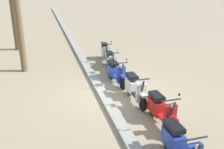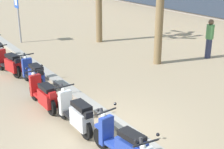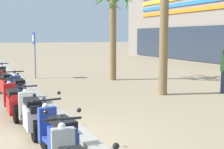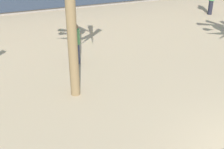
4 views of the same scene
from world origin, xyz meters
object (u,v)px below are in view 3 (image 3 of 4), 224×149
scooter_red_mid_centre (3,84)px  scooter_white_tail_end (30,115)px  scooter_blue_gap_after_mid (18,91)px  scooter_black_mid_rear (2,78)px  crossing_sign (34,50)px  palm_tree_by_mall_entrance (113,7)px  scooter_blue_last_in_row (58,137)px  scooter_red_lead_nearest (13,102)px

scooter_red_mid_centre → scooter_white_tail_end: same height
scooter_blue_gap_after_mid → scooter_white_tail_end: bearing=-2.7°
scooter_black_mid_rear → scooter_red_mid_centre: 1.91m
scooter_black_mid_rear → crossing_sign: (-2.68, 1.85, 1.06)m
crossing_sign → palm_tree_by_mall_entrance: bearing=59.2°
scooter_white_tail_end → palm_tree_by_mall_entrance: palm_tree_by_mall_entrance is taller
scooter_black_mid_rear → scooter_red_mid_centre: same height
crossing_sign → scooter_red_mid_centre: bearing=-23.0°
scooter_black_mid_rear → scooter_blue_gap_after_mid: (3.62, 0.21, 0.01)m
palm_tree_by_mall_entrance → scooter_blue_last_in_row: bearing=-28.7°
scooter_black_mid_rear → scooter_white_tail_end: 7.05m
scooter_red_mid_centre → scooter_blue_last_in_row: (6.93, 0.34, 0.00)m
crossing_sign → scooter_white_tail_end: bearing=-10.5°
scooter_white_tail_end → crossing_sign: size_ratio=0.75×
scooter_blue_gap_after_mid → scooter_white_tail_end: size_ratio=0.98×
crossing_sign → palm_tree_by_mall_entrance: 4.63m
scooter_blue_gap_after_mid → scooter_blue_last_in_row: bearing=0.3°
scooter_black_mid_rear → palm_tree_by_mall_entrance: palm_tree_by_mall_entrance is taller
scooter_blue_last_in_row → scooter_white_tail_end: bearing=-174.2°
scooter_blue_gap_after_mid → crossing_sign: size_ratio=0.74×
palm_tree_by_mall_entrance → crossing_sign: bearing=-120.8°
scooter_white_tail_end → palm_tree_by_mall_entrance: 9.82m
scooter_blue_gap_after_mid → scooter_blue_last_in_row: 5.21m
scooter_blue_last_in_row → scooter_red_lead_nearest: bearing=-173.7°
scooter_black_mid_rear → scooter_white_tail_end: size_ratio=0.96×
scooter_red_mid_centre → scooter_blue_last_in_row: scooter_blue_last_in_row is taller
scooter_black_mid_rear → crossing_sign: crossing_sign is taller
scooter_red_lead_nearest → scooter_blue_last_in_row: (3.46, 0.38, 0.01)m
scooter_red_lead_nearest → palm_tree_by_mall_entrance: (-5.94, 5.53, 3.18)m
crossing_sign → scooter_red_lead_nearest: bearing=-13.9°
scooter_blue_gap_after_mid → scooter_white_tail_end: same height
scooter_red_mid_centre → palm_tree_by_mall_entrance: (-2.48, 5.48, 3.17)m
scooter_white_tail_end → palm_tree_by_mall_entrance: bearing=145.0°
scooter_white_tail_end → palm_tree_by_mall_entrance: size_ratio=0.38×
scooter_black_mid_rear → palm_tree_by_mall_entrance: (-0.57, 5.38, 3.18)m
scooter_black_mid_rear → crossing_sign: 3.42m
crossing_sign → palm_tree_by_mall_entrance: (2.11, 3.54, 2.12)m
scooter_red_mid_centre → crossing_sign: 5.10m
scooter_blue_gap_after_mid → scooter_red_mid_centre: bearing=-169.7°
scooter_black_mid_rear → scooter_white_tail_end: bearing=0.4°
scooter_blue_gap_after_mid → scooter_blue_last_in_row: size_ratio=1.02×
scooter_black_mid_rear → scooter_red_mid_centre: (1.91, -0.10, 0.01)m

